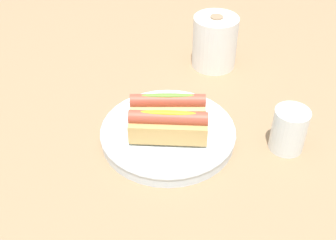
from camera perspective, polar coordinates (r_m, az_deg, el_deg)
The scene contains 6 objects.
ground_plane at distance 0.87m, azimuth -1.11°, elevation -2.79°, with size 2.40×2.40×0.00m, color #9E7A56.
serving_bowl at distance 0.86m, azimuth 0.00°, elevation -1.74°, with size 0.27×0.27×0.03m.
hotdog_front at distance 0.81m, azimuth 0.03°, elevation -0.79°, with size 0.16×0.07×0.06m.
hotdog_back at distance 0.86m, azimuth -0.03°, elevation 1.56°, with size 0.16×0.08×0.06m.
water_glass at distance 0.86m, azimuth 15.88°, elevation -1.43°, with size 0.07×0.07×0.09m.
paper_towel_roll at distance 1.08m, azimuth 6.29°, elevation 10.37°, with size 0.11×0.11×0.13m.
Camera 1 is at (0.13, -0.63, 0.58)m, focal length 45.45 mm.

